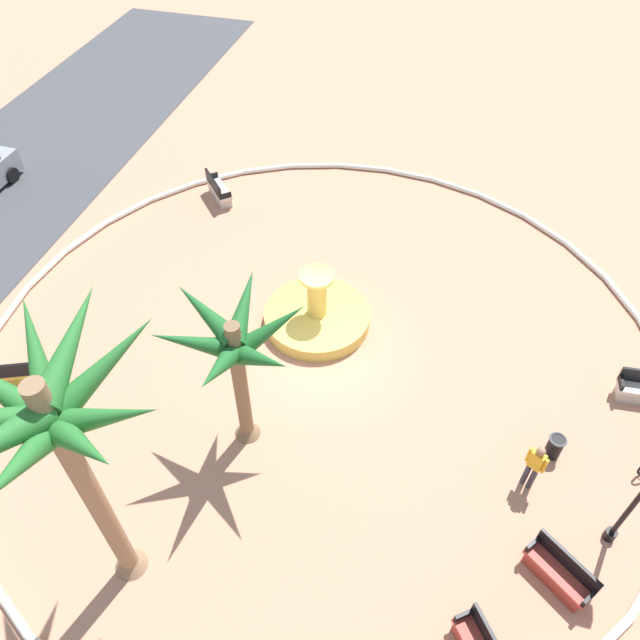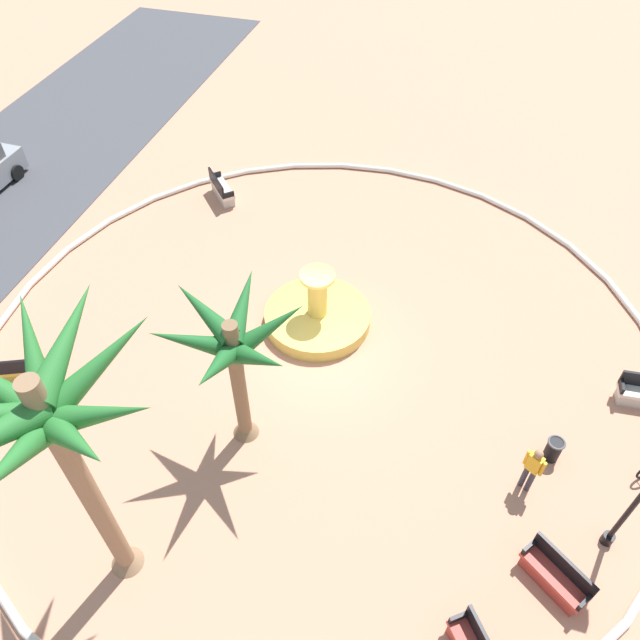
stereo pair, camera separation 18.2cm
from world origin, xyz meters
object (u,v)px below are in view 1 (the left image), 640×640
(palm_tree_near_fountain, at_px, (234,348))
(trash_bin, at_px, (555,446))
(bench_east, at_px, (219,191))
(bench_southeast, at_px, (558,573))
(fountain, at_px, (317,316))
(bench_west, at_px, (16,375))
(person_cyclist_helmet, at_px, (535,465))
(palm_tree_by_curb, at_px, (53,426))

(palm_tree_near_fountain, bearing_deg, trash_bin, -79.60)
(bench_east, distance_m, trash_bin, 15.26)
(bench_southeast, bearing_deg, fountain, 49.18)
(bench_southeast, xyz_separation_m, trash_bin, (3.35, 0.10, 0.04))
(palm_tree_near_fountain, distance_m, bench_west, 7.62)
(fountain, bearing_deg, bench_west, 120.91)
(fountain, distance_m, palm_tree_near_fountain, 5.51)
(fountain, relative_size, bench_west, 2.00)
(person_cyclist_helmet, bearing_deg, fountain, 58.53)
(palm_tree_by_curb, distance_m, bench_west, 8.72)
(palm_tree_by_curb, height_order, bench_east, palm_tree_by_curb)
(palm_tree_by_curb, distance_m, trash_bin, 12.11)
(fountain, height_order, bench_east, fountain)
(bench_east, height_order, person_cyclist_helmet, person_cyclist_helmet)
(palm_tree_by_curb, xyz_separation_m, bench_west, (3.98, 5.61, -5.36))
(bench_west, bearing_deg, palm_tree_near_fountain, -88.77)
(fountain, bearing_deg, bench_east, 45.21)
(fountain, xyz_separation_m, palm_tree_near_fountain, (-4.46, 0.74, 3.16))
(person_cyclist_helmet, bearing_deg, palm_tree_by_curb, 117.48)
(palm_tree_by_curb, height_order, bench_west, palm_tree_by_curb)
(palm_tree_by_curb, distance_m, bench_southeast, 11.08)
(bench_west, distance_m, bench_southeast, 15.14)
(trash_bin, bearing_deg, palm_tree_by_curb, 120.94)
(palm_tree_by_curb, xyz_separation_m, trash_bin, (5.59, -9.33, -5.32))
(palm_tree_near_fountain, distance_m, trash_bin, 8.68)
(palm_tree_near_fountain, height_order, palm_tree_by_curb, palm_tree_by_curb)
(bench_east, bearing_deg, bench_west, 167.57)
(bench_west, xyz_separation_m, trash_bin, (1.61, -14.94, 0.04))
(bench_southeast, bearing_deg, bench_east, 47.42)
(palm_tree_by_curb, relative_size, bench_west, 4.23)
(palm_tree_by_curb, xyz_separation_m, person_cyclist_helmet, (4.53, -8.71, -4.78))
(bench_east, bearing_deg, palm_tree_near_fountain, -154.41)
(bench_west, bearing_deg, bench_east, -12.43)
(palm_tree_near_fountain, xyz_separation_m, bench_east, (9.90, 4.74, -3.11))
(bench_east, xyz_separation_m, bench_southeast, (-11.78, -12.82, 0.00))
(fountain, xyz_separation_m, palm_tree_by_curb, (-8.59, 2.09, 5.40))
(bench_west, bearing_deg, bench_southeast, -96.58)
(fountain, relative_size, bench_east, 2.19)
(bench_west, height_order, trash_bin, bench_west)
(palm_tree_near_fountain, height_order, bench_southeast, palm_tree_near_fountain)
(person_cyclist_helmet, bearing_deg, palm_tree_near_fountain, 93.13)
(bench_east, bearing_deg, fountain, -134.79)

